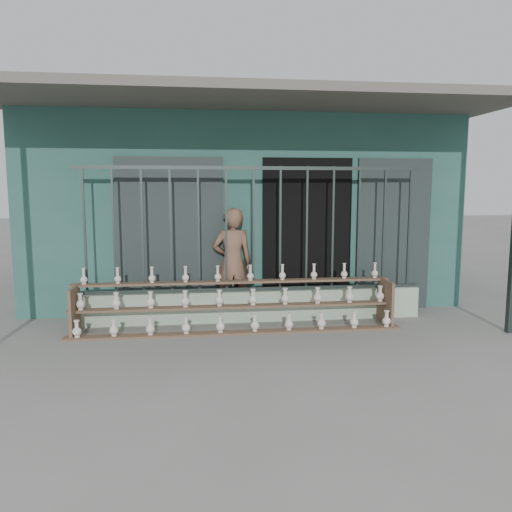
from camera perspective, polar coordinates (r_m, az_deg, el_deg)
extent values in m
plane|color=slate|center=(6.18, 1.18, -10.46)|extent=(60.00, 60.00, 0.00)
cube|color=#28554D|center=(10.15, -2.35, 5.79)|extent=(7.00, 5.00, 3.20)
cube|color=black|center=(7.86, 5.77, 2.33)|extent=(1.40, 0.12, 2.40)
cube|color=#1E2827|center=(7.63, -9.73, 2.10)|extent=(1.60, 0.08, 2.40)
cube|color=#1E2827|center=(8.25, 15.36, 2.34)|extent=(1.20, 0.08, 2.40)
cube|color=#59544C|center=(7.17, -0.21, 17.51)|extent=(7.40, 2.00, 0.12)
cube|color=#A4BBA0|center=(7.36, -0.29, -5.69)|extent=(5.00, 0.20, 0.45)
cube|color=#283330|center=(7.29, -19.00, 2.73)|extent=(0.03, 0.03, 1.80)
cube|color=#283330|center=(7.22, -15.95, 2.81)|extent=(0.03, 0.03, 1.80)
cube|color=#283330|center=(7.17, -12.85, 2.88)|extent=(0.03, 0.03, 1.80)
cube|color=#283330|center=(7.14, -9.72, 2.94)|extent=(0.03, 0.03, 1.80)
cube|color=#283330|center=(7.13, -6.57, 3.00)|extent=(0.03, 0.03, 1.80)
cube|color=#283330|center=(7.15, -3.42, 3.04)|extent=(0.03, 0.03, 1.80)
cube|color=#283330|center=(7.18, -0.30, 3.08)|extent=(0.03, 0.03, 1.80)
cube|color=#283330|center=(7.24, 2.78, 3.11)|extent=(0.03, 0.03, 1.80)
cube|color=#283330|center=(7.32, 5.81, 3.12)|extent=(0.03, 0.03, 1.80)
cube|color=#283330|center=(7.42, 8.76, 3.13)|extent=(0.03, 0.03, 1.80)
cube|color=#283330|center=(7.53, 11.63, 3.13)|extent=(0.03, 0.03, 1.80)
cube|color=#283330|center=(7.67, 14.41, 3.13)|extent=(0.03, 0.03, 1.80)
cube|color=#283330|center=(7.82, 17.08, 3.11)|extent=(0.03, 0.03, 1.80)
cube|color=#283330|center=(7.17, -0.31, 10.03)|extent=(5.00, 0.04, 0.05)
cube|color=#283330|center=(7.30, -0.30, -3.78)|extent=(5.00, 0.04, 0.05)
cube|color=brown|center=(6.76, -2.09, -8.74)|extent=(4.50, 0.18, 0.03)
cube|color=brown|center=(6.92, -2.29, -5.78)|extent=(4.50, 0.18, 0.03)
cube|color=brown|center=(7.10, -2.48, -2.96)|extent=(4.50, 0.18, 0.03)
cube|color=brown|center=(7.07, -20.01, -5.90)|extent=(0.04, 0.55, 0.64)
cube|color=brown|center=(7.41, 14.57, -5.08)|extent=(0.04, 0.55, 0.64)
imported|color=brown|center=(7.50, -2.70, -0.77)|extent=(0.62, 0.43, 1.65)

